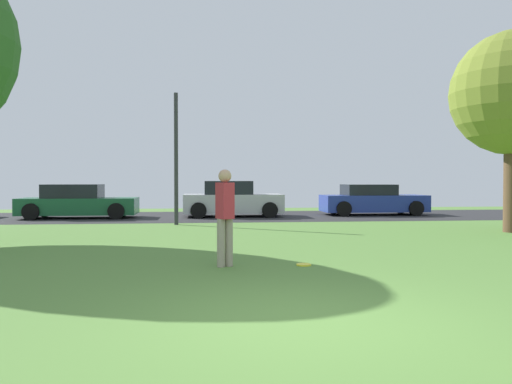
{
  "coord_description": "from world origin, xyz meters",
  "views": [
    {
      "loc": [
        -1.15,
        -5.27,
        1.55
      ],
      "look_at": [
        0.0,
        5.51,
        1.28
      ],
      "focal_mm": 35.51,
      "sensor_mm": 36.0,
      "label": 1
    }
  ],
  "objects_px": {
    "parked_car_silver": "(232,200)",
    "street_lamp_post": "(176,159)",
    "parked_car_blue": "(372,201)",
    "person_thrower": "(225,213)",
    "frisbee_disc": "(304,265)",
    "parked_car_green": "(78,203)"
  },
  "relations": [
    {
      "from": "person_thrower",
      "to": "frisbee_disc",
      "type": "relative_size",
      "value": 6.4
    },
    {
      "from": "person_thrower",
      "to": "parked_car_blue",
      "type": "height_order",
      "value": "person_thrower"
    },
    {
      "from": "person_thrower",
      "to": "parked_car_blue",
      "type": "bearing_deg",
      "value": 125.8
    },
    {
      "from": "frisbee_disc",
      "to": "street_lamp_post",
      "type": "relative_size",
      "value": 0.06
    },
    {
      "from": "parked_car_silver",
      "to": "parked_car_blue",
      "type": "height_order",
      "value": "parked_car_silver"
    },
    {
      "from": "parked_car_blue",
      "to": "street_lamp_post",
      "type": "relative_size",
      "value": 1.0
    },
    {
      "from": "parked_car_silver",
      "to": "street_lamp_post",
      "type": "height_order",
      "value": "street_lamp_post"
    },
    {
      "from": "frisbee_disc",
      "to": "parked_car_blue",
      "type": "height_order",
      "value": "parked_car_blue"
    },
    {
      "from": "person_thrower",
      "to": "parked_car_blue",
      "type": "distance_m",
      "value": 14.35
    },
    {
      "from": "parked_car_green",
      "to": "parked_car_blue",
      "type": "height_order",
      "value": "parked_car_green"
    },
    {
      "from": "frisbee_disc",
      "to": "parked_car_green",
      "type": "height_order",
      "value": "parked_car_green"
    },
    {
      "from": "frisbee_disc",
      "to": "parked_car_green",
      "type": "xyz_separation_m",
      "value": [
        -6.78,
        11.94,
        0.61
      ]
    },
    {
      "from": "person_thrower",
      "to": "parked_car_blue",
      "type": "relative_size",
      "value": 0.38
    },
    {
      "from": "person_thrower",
      "to": "street_lamp_post",
      "type": "height_order",
      "value": "street_lamp_post"
    },
    {
      "from": "frisbee_disc",
      "to": "parked_car_silver",
      "type": "distance_m",
      "value": 12.2
    },
    {
      "from": "parked_car_green",
      "to": "street_lamp_post",
      "type": "bearing_deg",
      "value": -39.87
    },
    {
      "from": "parked_car_blue",
      "to": "street_lamp_post",
      "type": "bearing_deg",
      "value": -154.28
    },
    {
      "from": "street_lamp_post",
      "to": "person_thrower",
      "type": "bearing_deg",
      "value": -81.41
    },
    {
      "from": "frisbee_disc",
      "to": "street_lamp_post",
      "type": "height_order",
      "value": "street_lamp_post"
    },
    {
      "from": "person_thrower",
      "to": "frisbee_disc",
      "type": "distance_m",
      "value": 1.71
    },
    {
      "from": "parked_car_silver",
      "to": "street_lamp_post",
      "type": "distance_m",
      "value": 4.49
    },
    {
      "from": "parked_car_green",
      "to": "person_thrower",
      "type": "bearing_deg",
      "value": -65.77
    }
  ]
}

